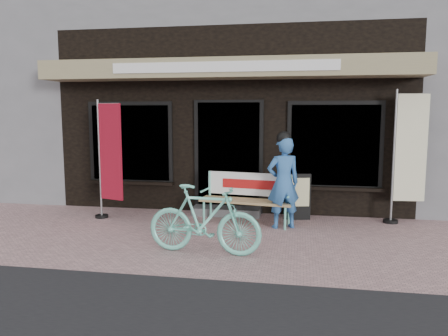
% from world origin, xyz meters
% --- Properties ---
extents(ground, '(70.00, 70.00, 0.00)m').
position_xyz_m(ground, '(0.00, 0.00, 0.00)').
color(ground, '#B78C8C').
rests_on(ground, ground).
extents(storefront, '(7.00, 6.77, 6.00)m').
position_xyz_m(storefront, '(0.00, 4.96, 2.99)').
color(storefront, black).
rests_on(storefront, ground).
extents(bench, '(1.68, 0.65, 0.89)m').
position_xyz_m(bench, '(0.46, 1.24, 0.52)').
color(bench, '#70DBC2').
rests_on(bench, ground).
extents(person, '(0.66, 0.55, 1.65)m').
position_xyz_m(person, '(1.10, 1.01, 0.81)').
color(person, '#3064A8').
rests_on(person, ground).
extents(bicycle, '(1.66, 0.59, 0.98)m').
position_xyz_m(bicycle, '(0.07, -0.56, 0.49)').
color(bicycle, '#70DBC2').
rests_on(bicycle, ground).
extents(nobori_red, '(0.65, 0.32, 2.20)m').
position_xyz_m(nobori_red, '(-2.06, 1.07, 1.13)').
color(nobori_red, gray).
rests_on(nobori_red, ground).
extents(nobori_cream, '(0.70, 0.28, 2.36)m').
position_xyz_m(nobori_cream, '(3.23, 1.69, 1.22)').
color(nobori_cream, gray).
rests_on(nobori_cream, ground).
extents(menu_stand, '(0.43, 0.18, 0.85)m').
position_xyz_m(menu_stand, '(1.37, 1.61, 0.44)').
color(menu_stand, black).
rests_on(menu_stand, ground).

